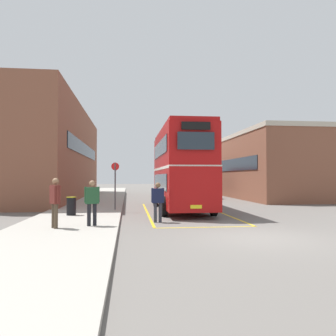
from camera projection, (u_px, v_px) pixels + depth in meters
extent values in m
plane|color=#66605B|center=(184.00, 203.00, 25.22)|extent=(135.60, 135.60, 0.00)
cube|color=#A39E93|center=(98.00, 201.00, 26.84)|extent=(4.00, 57.60, 0.14)
cube|color=brown|center=(55.00, 154.00, 30.79)|extent=(5.34, 24.15, 8.05)
cube|color=#19232D|center=(85.00, 150.00, 31.12)|extent=(0.06, 18.36, 1.10)
cube|color=brown|center=(279.00, 168.00, 30.79)|extent=(8.02, 13.17, 5.58)
cube|color=#232D38|center=(236.00, 164.00, 30.32)|extent=(0.06, 10.01, 1.10)
cube|color=#BCB29E|center=(279.00, 135.00, 30.87)|extent=(8.14, 13.29, 0.36)
cylinder|color=black|center=(156.00, 199.00, 22.80)|extent=(0.29, 1.00, 1.00)
cylinder|color=black|center=(192.00, 198.00, 23.08)|extent=(0.29, 1.00, 1.00)
cylinder|color=black|center=(164.00, 206.00, 16.89)|extent=(0.29, 1.00, 1.00)
cylinder|color=black|center=(213.00, 206.00, 17.16)|extent=(0.29, 1.00, 1.00)
cube|color=#A80F0F|center=(180.00, 186.00, 20.00)|extent=(2.49, 9.62, 2.10)
cube|color=#A80F0F|center=(180.00, 151.00, 20.06)|extent=(2.49, 9.43, 2.10)
cube|color=#A80F0F|center=(180.00, 132.00, 20.09)|extent=(2.39, 9.33, 0.20)
cube|color=silver|center=(180.00, 169.00, 20.03)|extent=(2.52, 9.52, 0.14)
cube|color=#232D38|center=(160.00, 181.00, 19.88)|extent=(0.09, 7.87, 0.84)
cube|color=#232D38|center=(160.00, 149.00, 19.92)|extent=(0.09, 7.87, 0.84)
cube|color=#232D38|center=(201.00, 181.00, 20.15)|extent=(0.09, 7.87, 0.84)
cube|color=#232D38|center=(201.00, 150.00, 20.20)|extent=(0.09, 7.87, 0.84)
cube|color=#232D38|center=(196.00, 141.00, 15.27)|extent=(1.70, 0.05, 0.80)
cube|color=black|center=(196.00, 126.00, 15.29)|extent=(1.33, 0.05, 0.36)
cube|color=#232D38|center=(171.00, 179.00, 24.80)|extent=(1.94, 0.05, 1.00)
cube|color=yellow|center=(196.00, 207.00, 15.19)|extent=(0.52, 0.03, 0.16)
cylinder|color=black|center=(175.00, 191.00, 36.69)|extent=(0.32, 0.94, 0.92)
cylinder|color=black|center=(198.00, 191.00, 36.81)|extent=(0.32, 0.94, 0.92)
cylinder|color=black|center=(179.00, 193.00, 31.57)|extent=(0.32, 0.94, 0.92)
cylinder|color=black|center=(205.00, 193.00, 31.70)|extent=(0.32, 0.94, 0.92)
cube|color=#B71414|center=(189.00, 180.00, 34.22)|extent=(2.93, 8.67, 2.60)
cube|color=silver|center=(189.00, 167.00, 34.26)|extent=(2.77, 8.32, 0.12)
cube|color=#232D38|center=(177.00, 177.00, 34.17)|extent=(0.48, 6.81, 0.96)
cube|color=#232D38|center=(201.00, 177.00, 34.29)|extent=(0.48, 6.81, 0.96)
cube|color=#232D38|center=(185.00, 177.00, 38.51)|extent=(1.90, 0.16, 1.10)
cylinder|color=#2D2D38|center=(160.00, 213.00, 14.73)|extent=(0.14, 0.14, 0.84)
cylinder|color=#2D2D38|center=(155.00, 213.00, 14.66)|extent=(0.14, 0.14, 0.84)
cube|color=#141938|center=(158.00, 196.00, 14.71)|extent=(0.53, 0.32, 0.63)
cylinder|color=#141938|center=(163.00, 195.00, 14.79)|extent=(0.09, 0.09, 0.60)
cylinder|color=#141938|center=(152.00, 195.00, 14.63)|extent=(0.09, 0.09, 0.60)
sphere|color=brown|center=(158.00, 185.00, 14.70)|extent=(0.23, 0.23, 0.23)
cylinder|color=black|center=(95.00, 215.00, 12.74)|extent=(0.14, 0.14, 0.83)
cylinder|color=black|center=(89.00, 215.00, 12.64)|extent=(0.14, 0.14, 0.83)
cube|color=#1E4728|center=(92.00, 195.00, 12.71)|extent=(0.53, 0.37, 0.62)
cylinder|color=#1E4728|center=(98.00, 194.00, 12.81)|extent=(0.09, 0.09, 0.59)
cylinder|color=#1E4728|center=(86.00, 195.00, 12.60)|extent=(0.09, 0.09, 0.59)
sphere|color=#8C6647|center=(92.00, 183.00, 12.70)|extent=(0.22, 0.22, 0.22)
cylinder|color=#473828|center=(54.00, 216.00, 12.21)|extent=(0.14, 0.14, 0.87)
cylinder|color=#473828|center=(56.00, 216.00, 12.03)|extent=(0.14, 0.14, 0.87)
cube|color=#591E19|center=(55.00, 195.00, 12.14)|extent=(0.45, 0.55, 0.65)
cylinder|color=#591E19|center=(52.00, 193.00, 12.34)|extent=(0.09, 0.09, 0.62)
cylinder|color=#591E19|center=(58.00, 194.00, 11.94)|extent=(0.09, 0.09, 0.62)
sphere|color=#8C6647|center=(56.00, 181.00, 12.16)|extent=(0.24, 0.24, 0.24)
cylinder|color=black|center=(71.00, 206.00, 16.19)|extent=(0.44, 0.44, 0.84)
cylinder|color=olive|center=(71.00, 197.00, 16.20)|extent=(0.46, 0.46, 0.04)
cylinder|color=#4C4C51|center=(115.00, 186.00, 19.00)|extent=(0.08, 0.08, 2.59)
cylinder|color=red|center=(115.00, 166.00, 19.03)|extent=(0.44, 0.08, 0.44)
cube|color=gold|center=(147.00, 212.00, 18.79)|extent=(0.21, 11.60, 0.01)
cube|color=gold|center=(218.00, 211.00, 19.24)|extent=(0.21, 11.60, 0.01)
cube|color=gold|center=(206.00, 227.00, 13.25)|extent=(4.14, 0.15, 0.01)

